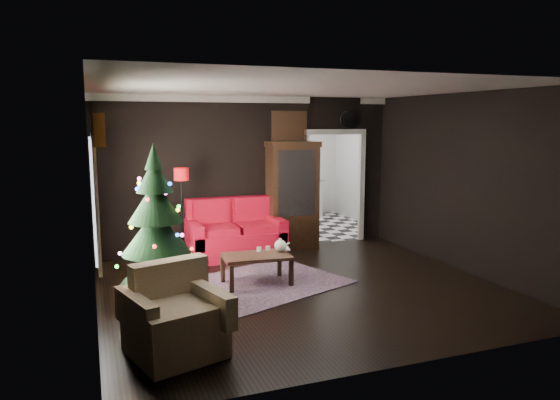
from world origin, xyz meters
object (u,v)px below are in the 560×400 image
object	(u,v)px
curio_cabinet	(292,198)
kitchen_table	(296,214)
armchair	(175,312)
floor_lamp	(182,214)
coffee_table	(257,269)
loveseat	(236,229)
teapot	(280,245)
wall_clock	(347,120)
christmas_tree	(156,228)

from	to	relation	value
curio_cabinet	kitchen_table	xyz separation A→B (m)	(0.65, 1.43, -0.57)
curio_cabinet	armchair	distance (m)	4.69
floor_lamp	coffee_table	size ratio (longest dim) A/B	1.60
loveseat	curio_cabinet	xyz separation A→B (m)	(1.15, 0.22, 0.45)
curio_cabinet	teapot	bearing A→B (deg)	-116.64
armchair	wall_clock	xyz separation A→B (m)	(3.96, 3.94, 1.92)
loveseat	kitchen_table	bearing A→B (deg)	42.51
christmas_tree	armchair	world-z (taller)	christmas_tree
curio_cabinet	kitchen_table	distance (m)	1.67
wall_clock	teapot	bearing A→B (deg)	-136.69
loveseat	armchair	bearing A→B (deg)	-114.51
teapot	wall_clock	world-z (taller)	wall_clock
floor_lamp	kitchen_table	xyz separation A→B (m)	(2.74, 1.77, -0.45)
christmas_tree	teapot	world-z (taller)	christmas_tree
curio_cabinet	christmas_tree	world-z (taller)	christmas_tree
teapot	kitchen_table	size ratio (longest dim) A/B	0.27
coffee_table	wall_clock	bearing A→B (deg)	39.16
floor_lamp	kitchen_table	size ratio (longest dim) A/B	2.06
wall_clock	floor_lamp	bearing A→B (deg)	-171.10
kitchen_table	teapot	bearing A→B (deg)	-115.68
christmas_tree	coffee_table	size ratio (longest dim) A/B	2.04
armchair	kitchen_table	xyz separation A→B (m)	(3.41, 5.19, -0.09)
armchair	christmas_tree	bearing A→B (deg)	72.76
armchair	wall_clock	world-z (taller)	wall_clock
floor_lamp	armchair	world-z (taller)	floor_lamp
curio_cabinet	loveseat	bearing A→B (deg)	-169.17
armchair	kitchen_table	distance (m)	6.21
coffee_table	kitchen_table	bearing A→B (deg)	59.38
wall_clock	loveseat	bearing A→B (deg)	-170.34
teapot	coffee_table	bearing A→B (deg)	-173.52
floor_lamp	wall_clock	size ratio (longest dim) A/B	4.83
coffee_table	teapot	bearing A→B (deg)	6.48
loveseat	wall_clock	size ratio (longest dim) A/B	5.31
floor_lamp	teapot	world-z (taller)	floor_lamp
curio_cabinet	armchair	world-z (taller)	curio_cabinet
armchair	teapot	bearing A→B (deg)	29.71
curio_cabinet	coffee_table	world-z (taller)	curio_cabinet
teapot	christmas_tree	bearing A→B (deg)	-163.70
teapot	wall_clock	bearing A→B (deg)	43.31
christmas_tree	wall_clock	distance (m)	4.87
wall_clock	kitchen_table	world-z (taller)	wall_clock
loveseat	armchair	xyz separation A→B (m)	(-1.61, -3.54, -0.04)
christmas_tree	wall_clock	size ratio (longest dim) A/B	6.14
christmas_tree	coffee_table	xyz separation A→B (m)	(1.46, 0.50, -0.82)
loveseat	kitchen_table	distance (m)	2.45
loveseat	kitchen_table	world-z (taller)	loveseat
curio_cabinet	wall_clock	distance (m)	1.88
christmas_tree	kitchen_table	distance (m)	5.13
loveseat	coffee_table	size ratio (longest dim) A/B	1.77
curio_cabinet	teapot	world-z (taller)	curio_cabinet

